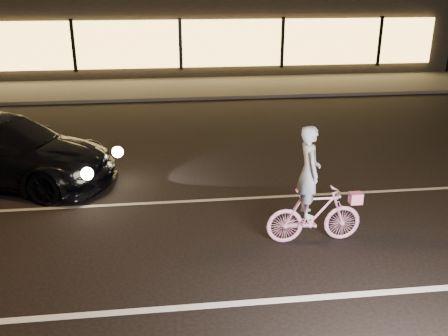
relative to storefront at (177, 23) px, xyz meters
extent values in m
plane|color=black|center=(0.00, -18.97, -2.15)|extent=(90.00, 90.00, 0.00)
cube|color=silver|center=(0.00, -20.47, -2.14)|extent=(60.00, 0.12, 0.01)
cube|color=gray|center=(0.00, -16.97, -2.14)|extent=(60.00, 0.10, 0.01)
cube|color=#383533|center=(0.00, -5.97, -2.09)|extent=(30.00, 4.00, 0.12)
cube|color=black|center=(0.00, 0.03, -0.15)|extent=(25.00, 8.00, 4.00)
cube|color=#F2BB54|center=(0.00, -4.07, -0.55)|extent=(23.00, 0.15, 2.00)
cube|color=black|center=(-4.50, -4.15, -0.55)|extent=(0.15, 0.08, 2.20)
cube|color=black|center=(0.00, -4.15, -0.55)|extent=(0.15, 0.08, 2.20)
cube|color=black|center=(4.50, -4.15, -0.55)|extent=(0.15, 0.08, 2.20)
cube|color=black|center=(9.00, -4.15, -0.55)|extent=(0.15, 0.08, 2.20)
imported|color=#E23583|center=(1.61, -18.86, -1.66)|extent=(1.64, 0.46, 0.98)
imported|color=white|center=(1.47, -18.86, -0.86)|extent=(0.37, 0.56, 1.55)
cube|color=#E4487E|center=(2.31, -18.86, -1.38)|extent=(0.21, 0.17, 0.19)
imported|color=black|center=(-4.39, -15.39, -1.41)|extent=(5.47, 3.77, 1.47)
sphere|color=#FFF2BF|center=(-1.88, -15.65, -1.47)|extent=(0.24, 0.24, 0.24)
sphere|color=#FFF2BF|center=(-2.38, -16.90, -1.47)|extent=(0.24, 0.24, 0.24)
camera|label=1|loc=(-0.84, -26.21, 2.07)|focal=40.00mm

